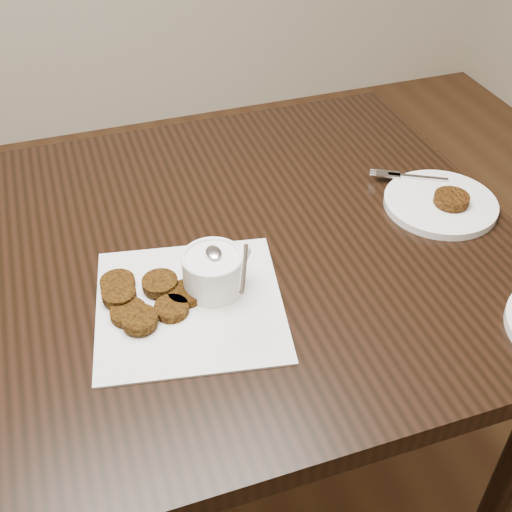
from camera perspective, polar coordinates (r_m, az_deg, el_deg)
The scene contains 5 objects.
table at distance 1.39m, azimuth -9.64°, elevation -12.61°, with size 1.42×0.91×0.75m, color black.
napkin at distance 1.03m, azimuth -5.88°, elevation -4.28°, with size 0.29×0.29×0.00m, color white.
sauce_ramekin at distance 1.01m, azimuth -3.89°, elevation 0.02°, with size 0.13×0.13×0.14m, color white, non-canonical shape.
patty_cluster at distance 1.03m, azimuth -9.99°, elevation -3.88°, with size 0.21×0.21×0.02m, color #623C0C, non-canonical shape.
plate_with_patty at distance 1.27m, azimuth 16.03°, elevation 4.78°, with size 0.21×0.21×0.03m, color white, non-canonical shape.
Camera 1 is at (-0.10, -0.74, 1.47)m, focal length 45.29 mm.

